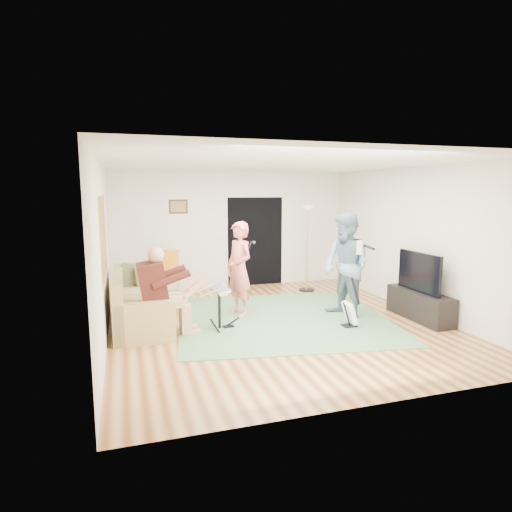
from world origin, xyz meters
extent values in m
plane|color=brown|center=(0.00, 0.00, 0.00)|extent=(6.00, 6.00, 0.00)
plane|color=white|center=(0.00, 0.00, 2.70)|extent=(6.00, 6.00, 0.00)
plane|color=olive|center=(-2.74, 0.20, 1.55)|extent=(0.00, 2.05, 2.05)
plane|color=black|center=(0.55, 2.99, 1.05)|extent=(2.10, 0.00, 2.10)
cube|color=#3F2314|center=(-1.25, 2.99, 1.90)|extent=(0.42, 0.03, 0.32)
cube|color=#4C7547|center=(0.20, 0.17, 0.01)|extent=(4.09, 3.95, 0.02)
cube|color=#A48F52|center=(-2.20, 0.62, 0.22)|extent=(0.89, 1.77, 0.44)
cube|color=#A48F52|center=(-2.58, 0.62, 0.44)|extent=(0.17, 2.19, 0.89)
cube|color=#A48F52|center=(-2.20, 1.61, 0.31)|extent=(0.89, 0.21, 0.63)
cube|color=#A48F52|center=(-2.20, -0.37, 0.31)|extent=(0.89, 0.21, 0.63)
cube|color=#471A14|center=(-2.05, -0.03, 0.84)|extent=(0.39, 0.51, 0.64)
sphere|color=tan|center=(-1.98, -0.03, 1.27)|extent=(0.25, 0.25, 0.25)
cylinder|color=black|center=(-1.00, -0.03, 0.34)|extent=(0.05, 0.05, 0.65)
cube|color=silver|center=(-1.00, -0.03, 0.66)|extent=(0.13, 0.65, 0.04)
imported|color=#E36762|center=(-0.48, 0.64, 0.86)|extent=(0.59, 0.72, 1.71)
imported|color=slate|center=(1.27, -0.09, 0.94)|extent=(0.91, 1.06, 1.88)
cube|color=black|center=(1.09, -0.58, 0.02)|extent=(0.23, 0.19, 0.03)
cube|color=white|center=(1.09, -0.58, 0.24)|extent=(0.18, 0.27, 0.36)
cylinder|color=black|center=(1.18, -0.58, 0.61)|extent=(0.19, 0.04, 0.47)
cylinder|color=black|center=(1.49, 2.07, 0.02)|extent=(0.34, 0.34, 0.03)
cylinder|color=#A48246|center=(1.49, 2.07, 0.93)|extent=(0.04, 0.04, 1.82)
cone|color=white|center=(1.49, 2.07, 1.86)|extent=(0.30, 0.30, 0.12)
cube|color=tan|center=(-1.62, 1.83, 0.49)|extent=(0.48, 0.48, 0.04)
cube|color=orange|center=(-1.62, 2.03, 0.84)|extent=(0.44, 0.11, 0.45)
cube|color=black|center=(2.50, -0.54, 0.25)|extent=(0.40, 1.40, 0.50)
cube|color=black|center=(2.45, -0.54, 0.85)|extent=(0.06, 1.06, 0.69)
camera|label=1|loc=(-2.44, -6.68, 2.25)|focal=30.00mm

